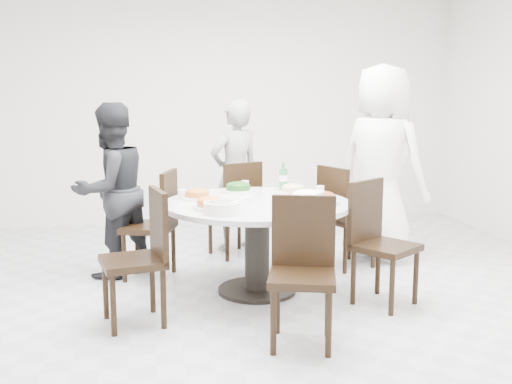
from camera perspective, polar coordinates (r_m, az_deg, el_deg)
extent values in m
cube|color=silver|center=(4.77, 0.61, -10.31)|extent=(6.00, 6.00, 0.01)
cube|color=white|center=(7.46, -3.66, 7.83)|extent=(6.00, 0.01, 2.80)
cube|color=white|center=(1.65, 20.30, 1.32)|extent=(6.00, 0.01, 2.80)
cylinder|color=silver|center=(4.87, 0.10, -5.27)|extent=(1.50, 1.50, 0.75)
cube|color=black|center=(5.62, 8.75, -2.32)|extent=(0.55, 0.55, 0.95)
cube|color=black|center=(5.94, -2.18, -1.57)|extent=(0.55, 0.55, 0.95)
cube|color=black|center=(5.31, -10.19, -3.07)|extent=(0.53, 0.53, 0.95)
cube|color=black|center=(4.27, -11.67, -6.21)|extent=(0.50, 0.50, 0.95)
cube|color=black|center=(3.85, 4.42, -7.79)|extent=(0.52, 0.52, 0.95)
cube|color=black|center=(4.67, 12.25, -4.88)|extent=(0.59, 0.59, 0.95)
imported|color=white|center=(5.87, 11.86, 2.69)|extent=(1.03, 1.09, 1.88)
imported|color=black|center=(6.13, -2.00, 1.59)|extent=(0.67, 0.57, 1.54)
imported|color=black|center=(5.39, -13.65, 0.15)|extent=(0.94, 0.92, 1.53)
cylinder|color=white|center=(5.21, -1.73, 0.32)|extent=(0.27, 0.27, 0.07)
cylinder|color=white|center=(5.13, 3.55, 0.13)|extent=(0.24, 0.24, 0.07)
cylinder|color=white|center=(4.89, -5.59, -0.34)|extent=(0.25, 0.25, 0.07)
cylinder|color=white|center=(4.73, 6.17, -0.65)|extent=(0.30, 0.30, 0.07)
cylinder|color=white|center=(4.49, -4.41, -1.22)|extent=(0.25, 0.25, 0.07)
cylinder|color=silver|center=(4.43, 4.90, -1.03)|extent=(0.27, 0.27, 0.12)
cylinder|color=white|center=(4.33, -3.25, -1.50)|extent=(0.27, 0.27, 0.08)
cylinder|color=#317B47|center=(5.33, 2.61, 1.51)|extent=(0.07, 0.07, 0.25)
cylinder|color=white|center=(5.38, -1.36, 0.67)|extent=(0.07, 0.07, 0.08)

